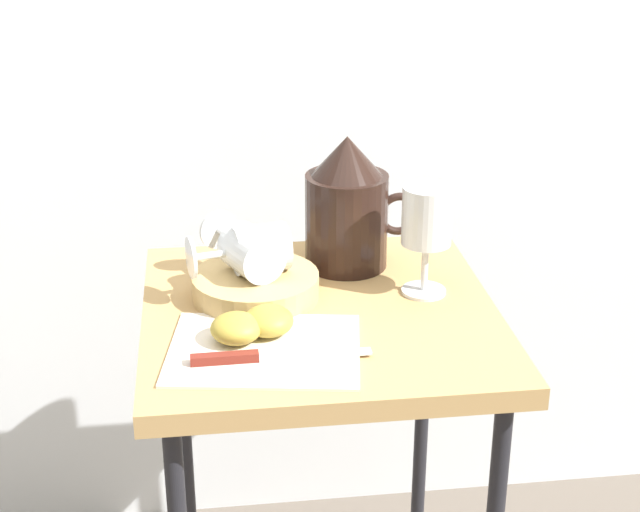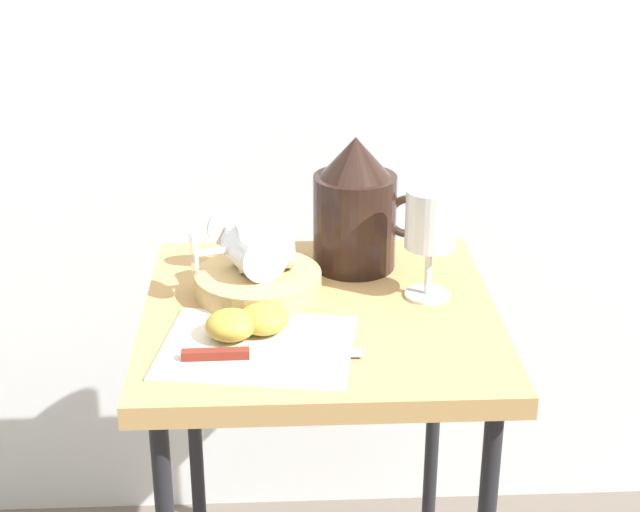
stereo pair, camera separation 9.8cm
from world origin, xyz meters
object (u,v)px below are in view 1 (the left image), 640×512
pitcher (347,215)px  wine_glass_tipped_far (250,251)px  table (320,357)px  knife (254,357)px  wine_glass_tipped_near (257,249)px  apple_half_right (268,321)px  wine_glass_upright (427,222)px  basket_tray (256,286)px  apple_half_left (236,328)px

pitcher → wine_glass_tipped_far: pitcher is taller
pitcher → table: bearing=-112.3°
pitcher → knife: pitcher is taller
wine_glass_tipped_near → apple_half_right: bearing=-87.8°
wine_glass_upright → wine_glass_tipped_far: (-0.25, 0.02, -0.04)m
pitcher → knife: size_ratio=0.89×
basket_tray → knife: size_ratio=0.79×
knife → wine_glass_upright: bearing=34.2°
wine_glass_tipped_far → apple_half_left: wine_glass_tipped_far is taller
wine_glass_tipped_near → wine_glass_tipped_far: 0.01m
basket_tray → knife: basket_tray is taller
basket_tray → apple_half_left: 0.14m
wine_glass_tipped_near → apple_half_right: (0.00, -0.13, -0.05)m
wine_glass_tipped_far → apple_half_left: bearing=-100.8°
basket_tray → apple_half_right: apple_half_right is taller
apple_half_left → apple_half_right: same height
basket_tray → pitcher: (0.15, 0.10, 0.06)m
pitcher → apple_half_left: 0.30m
basket_tray → pitcher: bearing=33.5°
wine_glass_tipped_near → table: bearing=-35.8°
apple_half_left → table: bearing=35.9°
basket_tray → wine_glass_tipped_near: wine_glass_tipped_near is taller
table → apple_half_left: size_ratio=10.43×
wine_glass_upright → pitcher: bearing=130.1°
apple_half_right → knife: apple_half_right is taller
table → apple_half_right: apple_half_right is taller
table → knife: (-0.10, -0.14, 0.09)m
table → apple_half_left: bearing=-144.1°
table → wine_glass_upright: bearing=12.0°
pitcher → apple_half_right: 0.26m
table → pitcher: bearing=67.7°
apple_half_right → pitcher: bearing=57.7°
knife → pitcher: bearing=60.8°
pitcher → basket_tray: bearing=-146.5°
wine_glass_upright → wine_glass_tipped_far: bearing=175.1°
apple_half_left → apple_half_right: bearing=20.1°
wine_glass_upright → apple_half_left: size_ratio=2.39×
wine_glass_tipped_far → wine_glass_upright: bearing=-4.9°
apple_half_left → pitcher: bearing=52.3°
pitcher → apple_half_right: bearing=-122.3°
table → knife: 0.19m
table → wine_glass_upright: 0.24m
table → pitcher: pitcher is taller
pitcher → apple_half_left: pitcher is taller
pitcher → apple_half_right: (-0.14, -0.22, -0.06)m
wine_glass_upright → apple_half_right: bearing=-155.9°
pitcher → wine_glass_tipped_near: bearing=-148.8°
basket_tray → knife: 0.19m
table → apple_half_left: apple_half_left is taller
table → wine_glass_tipped_near: bearing=144.2°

